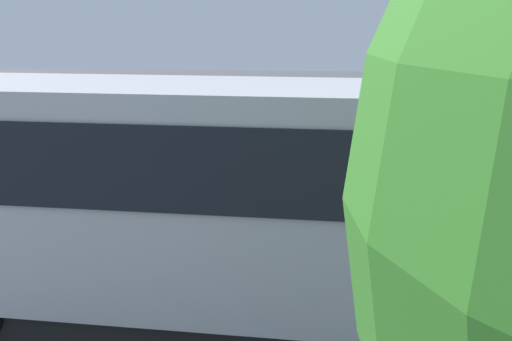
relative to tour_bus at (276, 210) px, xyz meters
The scene contains 12 objects.
ground_plane 4.62m from the tour_bus, 99.59° to the right, with size 80.00×80.00×0.00m, color #4C4C51.
tour_bus is the anchor object (origin of this frame).
spectator_far_left 2.92m from the tour_bus, 115.13° to the right, with size 0.57×0.32×1.71m.
spectator_left 2.85m from the tour_bus, 96.29° to the right, with size 0.58×0.34×1.73m.
spectator_centre 2.68m from the tour_bus, 73.84° to the right, with size 0.58×0.33×1.80m.
spectator_right 3.31m from the tour_bus, 58.03° to the right, with size 0.57×0.33×1.65m.
parked_motorcycle_silver 4.10m from the tour_bus, 144.47° to the right, with size 2.03×0.70×0.99m.
stunt_motorcycle 8.00m from the tour_bus, 71.30° to the right, with size 2.00×0.62×1.73m.
bay_line_b 7.28m from the tour_bus, 119.94° to the right, with size 0.13×4.80×0.01m.
bay_line_c 6.40m from the tour_bus, 96.72° to the right, with size 0.12×3.86×0.01m.
bay_line_d 6.69m from the tour_bus, 71.21° to the right, with size 0.12×3.91×0.01m.
bay_line_e 8.03m from the tour_bus, 51.40° to the right, with size 0.12×3.89×0.01m.
Camera 1 is at (-0.03, 13.07, 4.11)m, focal length 49.78 mm.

